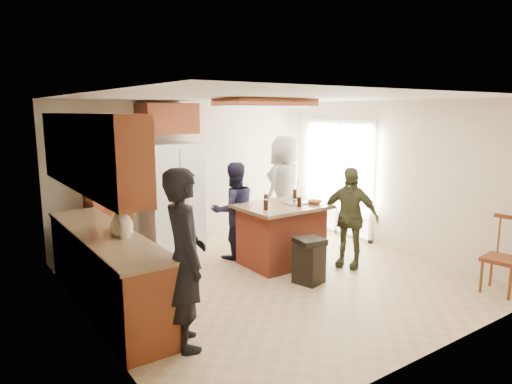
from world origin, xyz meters
TOP-DOWN VIEW (x-y plane):
  - room_shell at (4.37, 1.64)m, footprint 8.00×5.20m
  - person_front_left at (-1.84, -0.99)m, footprint 0.62×0.75m
  - person_behind_left at (0.04, 1.09)m, footprint 0.81×0.58m
  - person_behind_right at (1.43, 1.54)m, footprint 1.05×0.82m
  - person_side_right at (1.23, -0.24)m, footprint 0.82×1.00m
  - person_counter at (-1.96, 0.25)m, footprint 0.63×1.10m
  - left_cabinetry at (-2.24, 0.40)m, footprint 0.64×3.00m
  - back_wall_units at (-1.33, 2.20)m, footprint 1.80×0.60m
  - refrigerator at (-0.55, 2.12)m, footprint 0.90×0.76m
  - kitchen_island at (0.47, 0.42)m, footprint 1.28×1.03m
  - island_items at (0.69, 0.33)m, footprint 1.03×0.68m
  - trash_bin at (0.29, -0.42)m, footprint 0.42×0.42m
  - spindle_chair at (2.10, -2.10)m, footprint 0.48×0.48m

SIDE VIEW (x-z plane):
  - trash_bin at x=0.29m, z-range 0.00..0.63m
  - spindle_chair at x=2.10m, z-range -0.04..0.95m
  - kitchen_island at x=0.47m, z-range 0.01..0.94m
  - person_side_right at x=1.23m, z-range 0.00..1.52m
  - person_behind_left at x=0.04m, z-range 0.00..1.54m
  - person_counter at x=-1.96m, z-range 0.00..1.60m
  - room_shell at x=4.37m, z-range -1.63..3.37m
  - refrigerator at x=-0.55m, z-range 0.00..1.80m
  - person_front_left at x=-1.84m, z-range 0.00..1.80m
  - person_behind_right at x=1.43m, z-range 0.00..1.90m
  - left_cabinetry at x=-2.24m, z-range -0.19..2.11m
  - island_items at x=0.69m, z-range 0.90..1.05m
  - back_wall_units at x=-1.33m, z-range 0.15..2.60m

